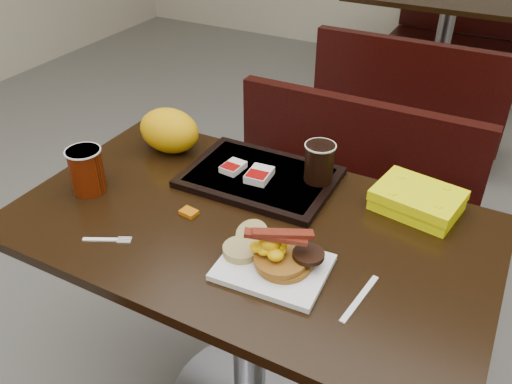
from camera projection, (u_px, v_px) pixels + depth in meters
The scene contains 23 objects.
table_near at pixel (249, 325), 1.54m from camera, with size 1.20×0.70×0.75m, color black, non-canonical shape.
bench_near_n at pixel (335, 206), 2.06m from camera, with size 1.00×0.46×0.72m, color black, non-canonical shape.
table_far at pixel (440, 54), 3.44m from camera, with size 1.20×0.70×0.75m, color black, non-canonical shape.
bench_far_s at pixel (413, 95), 2.94m from camera, with size 1.00×0.46×0.72m, color black, non-canonical shape.
bench_far_n at pixel (460, 28), 3.97m from camera, with size 1.00×0.46×0.72m, color black, non-canonical shape.
platter at pixel (273, 267), 1.19m from camera, with size 0.24×0.19×0.01m, color white.
pancake_stack at pixel (284, 261), 1.17m from camera, with size 0.12×0.12×0.03m, color #8D5617.
sausage_patty at pixel (309, 255), 1.16m from camera, with size 0.07×0.07×0.01m, color black.
scrambled_eggs at pixel (270, 244), 1.17m from camera, with size 0.08×0.07×0.04m, color #FFDD05.
bacon_strips at pixel (276, 236), 1.14m from camera, with size 0.14×0.06×0.01m, color #4A050B, non-canonical shape.
muffin_bottom at pixel (241, 250), 1.21m from camera, with size 0.08×0.08×0.02m, color tan.
muffin_top at pixel (252, 235), 1.24m from camera, with size 0.08×0.08×0.02m, color tan.
coffee_cup_near at pixel (87, 171), 1.42m from camera, with size 0.09×0.09×0.12m, color maroon.
fork at pixel (100, 239), 1.28m from camera, with size 0.12×0.02×0.00m, color white, non-canonical shape.
knife at pixel (360, 298), 1.11m from camera, with size 0.16×0.01×0.00m, color white.
condiment_syrup at pixel (189, 212), 1.36m from camera, with size 0.04×0.03×0.01m, color #B75D07.
condiment_ketchup at pixel (266, 201), 1.40m from camera, with size 0.04×0.03×0.01m, color #8C0504.
tray at pixel (260, 177), 1.49m from camera, with size 0.41×0.29×0.02m, color black.
hashbrown_sleeve_left at pixel (233, 167), 1.50m from camera, with size 0.05×0.07×0.02m, color silver.
hashbrown_sleeve_right at pixel (259, 175), 1.46m from camera, with size 0.06×0.08×0.02m, color silver.
coffee_cup_far at pixel (319, 163), 1.43m from camera, with size 0.08×0.08×0.11m, color black.
clamshell at pixel (417, 200), 1.37m from camera, with size 0.21×0.16×0.06m, color #F5F604.
paper_bag at pixel (169, 130), 1.61m from camera, with size 0.19×0.14×0.13m, color #F9A008.
Camera 1 is at (0.51, -0.93, 1.56)m, focal length 37.21 mm.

